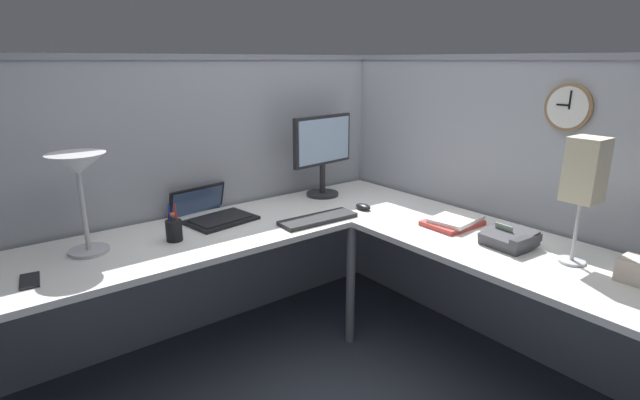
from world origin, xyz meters
TOP-DOWN VIEW (x-y plane):
  - ground_plane at (0.00, 0.00)m, footprint 6.80×6.80m
  - cubicle_wall_back at (-0.36, 0.87)m, footprint 2.57×0.12m
  - cubicle_wall_right at (0.87, -0.27)m, footprint 0.12×2.37m
  - desk at (-0.15, -0.05)m, footprint 2.35×2.15m
  - monitor at (0.34, 0.64)m, footprint 0.46×0.20m
  - laptop at (-0.41, 0.66)m, footprint 0.39×0.43m
  - keyboard at (0.01, 0.26)m, footprint 0.43×0.16m
  - computer_mouse at (0.34, 0.26)m, footprint 0.06×0.10m
  - desk_lamp_dome at (-1.06, 0.54)m, footprint 0.24×0.24m
  - pen_cup at (-0.70, 0.45)m, footprint 0.08×0.08m
  - cell_phone at (-1.31, 0.36)m, footprint 0.09×0.15m
  - office_phone at (0.48, -0.57)m, footprint 0.20×0.22m
  - book_stack at (0.52, -0.22)m, footprint 0.30×0.23m
  - desk_lamp_paper at (0.52, -0.83)m, footprint 0.13×0.13m
  - tissue_box at (0.53, -1.07)m, footprint 0.12×0.12m
  - wall_clock at (0.82, -0.59)m, footprint 0.04×0.22m

SIDE VIEW (x-z plane):
  - ground_plane at x=0.00m, z-range 0.00..0.00m
  - desk at x=-0.15m, z-range 0.27..1.00m
  - cell_phone at x=-1.31m, z-range 0.73..0.74m
  - keyboard at x=0.01m, z-range 0.73..0.75m
  - computer_mouse at x=0.34m, z-range 0.73..0.76m
  - book_stack at x=0.52m, z-range 0.73..0.77m
  - laptop at x=-0.41m, z-range 0.65..0.86m
  - office_phone at x=0.48m, z-range 0.71..0.82m
  - tissue_box at x=0.53m, z-range 0.73..0.82m
  - pen_cup at x=-0.70m, z-range 0.69..0.87m
  - cubicle_wall_back at x=-0.36m, z-range 0.00..1.58m
  - cubicle_wall_right at x=0.87m, z-range 0.00..1.58m
  - monitor at x=0.34m, z-range 0.77..1.27m
  - desk_lamp_dome at x=-1.06m, z-range 0.87..1.32m
  - desk_lamp_paper at x=0.52m, z-range 0.85..1.38m
  - wall_clock at x=0.82m, z-range 1.23..1.45m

